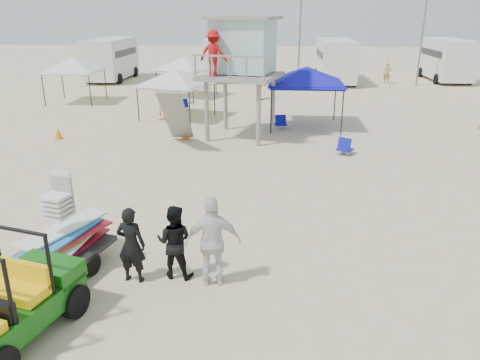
# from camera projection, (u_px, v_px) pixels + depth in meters

# --- Properties ---
(ground) EXTENTS (140.00, 140.00, 0.00)m
(ground) POSITION_uv_depth(u_px,v_px,m) (205.00, 289.00, 9.59)
(ground) COLOR beige
(ground) RESTS_ON ground
(utility_cart) EXTENTS (1.82, 2.70, 1.88)m
(utility_cart) POSITION_uv_depth(u_px,v_px,m) (6.00, 297.00, 7.80)
(utility_cart) COLOR #0D530D
(utility_cart) RESTS_ON ground
(surf_trailer) EXTENTS (1.68, 2.44, 1.97)m
(surf_trailer) POSITION_uv_depth(u_px,v_px,m) (66.00, 237.00, 10.01)
(surf_trailer) COLOR black
(surf_trailer) RESTS_ON ground
(man_left) EXTENTS (0.65, 0.47, 1.66)m
(man_left) POSITION_uv_depth(u_px,v_px,m) (131.00, 245.00, 9.61)
(man_left) COLOR black
(man_left) RESTS_ON ground
(man_mid) EXTENTS (0.85, 0.70, 1.62)m
(man_mid) POSITION_uv_depth(u_px,v_px,m) (175.00, 242.00, 9.79)
(man_mid) COLOR black
(man_mid) RESTS_ON ground
(man_right) EXTENTS (1.19, 0.63, 1.94)m
(man_right) POSITION_uv_depth(u_px,v_px,m) (213.00, 242.00, 9.45)
(man_right) COLOR silver
(man_right) RESTS_ON ground
(lifeguard_tower) EXTENTS (3.82, 3.82, 5.03)m
(lifeguard_tower) POSITION_uv_depth(u_px,v_px,m) (239.00, 51.00, 19.94)
(lifeguard_tower) COLOR gray
(lifeguard_tower) RESTS_ON ground
(canopy_blue) EXTENTS (3.42, 3.42, 3.29)m
(canopy_blue) POSITION_uv_depth(u_px,v_px,m) (307.00, 70.00, 22.13)
(canopy_blue) COLOR black
(canopy_blue) RESTS_ON ground
(canopy_white_a) EXTENTS (3.87, 3.87, 2.97)m
(canopy_white_a) POSITION_uv_depth(u_px,v_px,m) (176.00, 72.00, 23.95)
(canopy_white_a) COLOR black
(canopy_white_a) RESTS_ON ground
(canopy_white_b) EXTENTS (3.03, 3.03, 3.10)m
(canopy_white_b) POSITION_uv_depth(u_px,v_px,m) (73.00, 60.00, 28.23)
(canopy_white_b) COLOR black
(canopy_white_b) RESTS_ON ground
(canopy_white_c) EXTENTS (3.89, 3.89, 2.98)m
(canopy_white_c) POSITION_uv_depth(u_px,v_px,m) (186.00, 59.00, 30.21)
(canopy_white_c) COLOR black
(canopy_white_c) RESTS_ON ground
(umbrella_a) EXTENTS (2.28, 2.31, 1.92)m
(umbrella_a) POSITION_uv_depth(u_px,v_px,m) (159.00, 98.00, 24.96)
(umbrella_a) COLOR #BC1437
(umbrella_a) RESTS_ON ground
(umbrella_b) EXTENTS (2.83, 2.83, 1.82)m
(umbrella_b) POSITION_uv_depth(u_px,v_px,m) (211.00, 98.00, 25.28)
(umbrella_b) COLOR yellow
(umbrella_b) RESTS_ON ground
(cone_near) EXTENTS (0.34, 0.34, 0.50)m
(cone_near) POSITION_uv_depth(u_px,v_px,m) (185.00, 133.00, 20.74)
(cone_near) COLOR #FA5807
(cone_near) RESTS_ON ground
(cone_far) EXTENTS (0.34, 0.34, 0.50)m
(cone_far) POSITION_uv_depth(u_px,v_px,m) (58.00, 133.00, 20.68)
(cone_far) COLOR orange
(cone_far) RESTS_ON ground
(beach_chair_a) EXTENTS (0.73, 0.84, 0.64)m
(beach_chair_a) POSITION_uv_depth(u_px,v_px,m) (183.00, 105.00, 26.67)
(beach_chair_a) COLOR #0E169E
(beach_chair_a) RESTS_ON ground
(beach_chair_b) EXTENTS (0.65, 0.70, 0.64)m
(beach_chair_b) POSITION_uv_depth(u_px,v_px,m) (280.00, 122.00, 22.53)
(beach_chair_b) COLOR #0D1092
(beach_chair_b) RESTS_ON ground
(beach_chair_c) EXTENTS (0.73, 0.83, 0.64)m
(beach_chair_c) POSITION_uv_depth(u_px,v_px,m) (345.00, 146.00, 18.49)
(beach_chair_c) COLOR #0E169E
(beach_chair_c) RESTS_ON ground
(rv_far_left) EXTENTS (2.64, 6.80, 3.25)m
(rv_far_left) POSITION_uv_depth(u_px,v_px,m) (111.00, 57.00, 37.93)
(rv_far_left) COLOR silver
(rv_far_left) RESTS_ON ground
(rv_mid_left) EXTENTS (2.65, 6.50, 3.25)m
(rv_mid_left) POSITION_uv_depth(u_px,v_px,m) (223.00, 56.00, 38.71)
(rv_mid_left) COLOR silver
(rv_mid_left) RESTS_ON ground
(rv_mid_right) EXTENTS (2.64, 7.00, 3.25)m
(rv_mid_right) POSITION_uv_depth(u_px,v_px,m) (335.00, 59.00, 36.67)
(rv_mid_right) COLOR silver
(rv_mid_right) RESTS_ON ground
(rv_far_right) EXTENTS (2.64, 6.60, 3.25)m
(rv_far_right) POSITION_uv_depth(u_px,v_px,m) (447.00, 58.00, 37.45)
(rv_far_right) COLOR silver
(rv_far_right) RESTS_ON ground
(light_pole_left) EXTENTS (0.14, 0.14, 8.00)m
(light_pole_left) POSITION_uv_depth(u_px,v_px,m) (300.00, 31.00, 33.32)
(light_pole_left) COLOR slate
(light_pole_left) RESTS_ON ground
(light_pole_right) EXTENTS (0.14, 0.14, 8.00)m
(light_pole_right) POSITION_uv_depth(u_px,v_px,m) (423.00, 31.00, 34.10)
(light_pole_right) COLOR slate
(light_pole_right) RESTS_ON ground
(distant_beachgoers) EXTENTS (16.15, 18.42, 1.85)m
(distant_beachgoers) POSITION_uv_depth(u_px,v_px,m) (285.00, 92.00, 27.48)
(distant_beachgoers) COLOR #4A7C59
(distant_beachgoers) RESTS_ON ground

